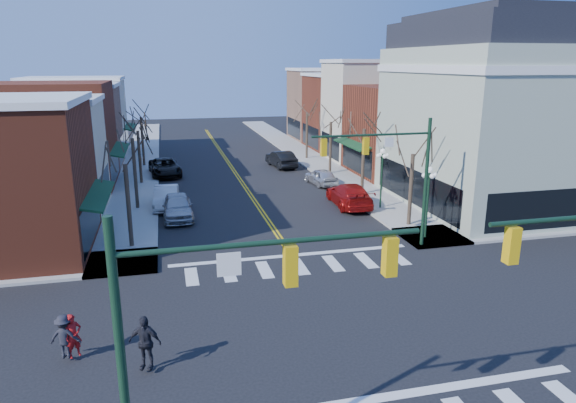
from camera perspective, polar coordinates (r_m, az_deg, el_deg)
ground at (r=20.88m, az=5.75°, el=-13.53°), size 160.00×160.00×0.00m
sidewalk_left at (r=38.61m, az=-16.80°, el=-0.38°), size 3.50×70.00×0.15m
sidewalk_right at (r=41.34m, az=8.14°, el=1.13°), size 3.50×70.00×0.15m
bldg_left_stucco_a at (r=38.39m, az=-27.38°, el=4.11°), size 10.00×7.00×7.50m
bldg_left_brick_b at (r=46.03m, az=-25.21°, el=6.57°), size 10.00×9.00×8.50m
bldg_left_tan at (r=54.12m, az=-23.52°, el=7.46°), size 10.00×7.50×7.80m
bldg_left_stucco_b at (r=61.71m, az=-22.38°, el=8.57°), size 10.00×8.00×8.20m
bldg_right_brick_a at (r=48.54m, az=13.30°, el=7.68°), size 10.00×8.50×8.00m
bldg_right_stucco at (r=55.42m, az=9.75°, el=9.79°), size 10.00×7.00×10.00m
bldg_right_brick_b at (r=62.42m, az=6.99°, el=9.79°), size 10.00×8.00×8.50m
bldg_right_tan at (r=69.92m, az=4.68°, el=10.62°), size 10.00×8.00×9.00m
victorian_corner at (r=39.18m, az=22.29°, el=9.17°), size 12.25×14.25×13.30m
traffic_mast_near_left at (r=11.18m, az=-8.57°, el=-13.26°), size 6.60×0.28×7.20m
traffic_mast_far_right at (r=27.81m, az=11.83°, el=3.89°), size 6.60×0.28×7.20m
lamppost_corner at (r=30.33m, az=15.32°, el=1.21°), size 0.36×0.36×4.33m
lamppost_midblock at (r=36.01m, az=10.40°, el=3.66°), size 0.36×0.36×4.33m
tree_left_a at (r=29.32m, az=-17.29°, el=-0.59°), size 0.24×0.24×4.76m
tree_left_b at (r=37.05m, az=-16.62°, el=2.89°), size 0.24×0.24×5.04m
tree_left_c at (r=44.95m, az=-16.15°, el=4.68°), size 0.24×0.24×4.55m
tree_left_d at (r=52.81m, az=-15.85°, el=6.39°), size 0.24×0.24×4.90m
tree_right_a at (r=32.72m, az=13.47°, el=1.16°), size 0.24×0.24×4.62m
tree_right_b at (r=39.77m, az=8.33°, el=4.28°), size 0.24×0.24×5.18m
tree_right_c at (r=47.20m, az=4.73°, el=5.88°), size 0.24×0.24×4.83m
tree_right_d at (r=54.76m, az=2.10°, el=7.28°), size 0.24×0.24×4.97m
car_left_near at (r=34.68m, az=-12.18°, el=-0.53°), size 1.97×4.81×1.63m
car_left_mid at (r=37.39m, az=-13.37°, el=0.46°), size 1.90×4.72×1.52m
car_left_far at (r=48.18m, az=-13.51°, el=3.72°), size 3.13×5.81×1.55m
car_right_near at (r=37.10m, az=6.82°, el=0.75°), size 2.60×5.77×1.64m
car_right_mid at (r=43.45m, az=3.69°, el=2.78°), size 2.18×4.26×1.39m
car_right_far at (r=50.77m, az=-0.77°, el=4.75°), size 2.36×5.10×1.62m
pedestrian_red_a at (r=19.64m, az=-22.75°, el=-13.60°), size 0.68×0.61×1.57m
pedestrian_dark_a at (r=18.15m, az=-15.61°, el=-14.83°), size 1.20×0.83×1.89m
pedestrian_dark_b at (r=19.69m, az=-23.56°, el=-13.58°), size 1.13×0.79×1.59m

